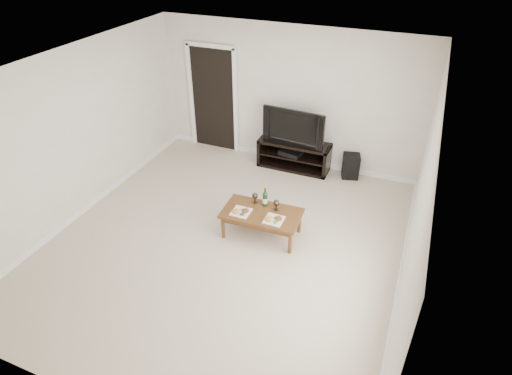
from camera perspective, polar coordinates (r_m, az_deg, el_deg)
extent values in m
plane|color=beige|center=(6.48, -4.02, -7.24)|extent=(5.50, 5.50, 0.00)
cube|color=silver|center=(8.05, 4.39, 11.94)|extent=(5.00, 0.04, 2.60)
cube|color=white|center=(5.20, -5.16, 15.43)|extent=(5.00, 5.50, 0.04)
cube|color=black|center=(8.69, -5.68, 11.54)|extent=(0.90, 0.02, 2.05)
cube|color=black|center=(8.18, 5.08, 4.34)|extent=(1.35, 0.45, 0.55)
imported|color=black|center=(7.90, 5.29, 8.25)|extent=(1.19, 0.24, 0.68)
cube|color=black|center=(8.16, 4.67, 4.69)|extent=(0.45, 0.37, 0.08)
cube|color=black|center=(8.08, 12.52, 2.82)|extent=(0.36, 0.36, 0.45)
cube|color=#533617|center=(6.47, 0.75, -4.82)|extent=(1.19, 0.68, 0.42)
cube|color=white|center=(6.32, -2.02, -3.10)|extent=(0.27, 0.27, 0.07)
cube|color=white|center=(6.17, 2.41, -4.15)|extent=(0.27, 0.27, 0.07)
cylinder|color=black|center=(6.40, 1.22, -1.08)|extent=(0.07, 0.07, 0.35)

